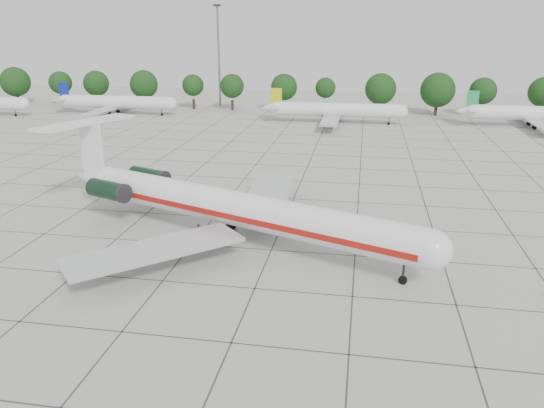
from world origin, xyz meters
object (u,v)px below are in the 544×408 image
(main_airliner, at_px, (220,205))
(bg_airliner_d, at_px, (537,114))
(bg_airliner_c, at_px, (336,110))
(floodlight_mast, at_px, (219,50))
(bg_airliner_b, at_px, (116,102))

(main_airliner, xyz_separation_m, bg_airliner_d, (49.45, 70.66, -0.74))
(bg_airliner_c, height_order, floodlight_mast, floodlight_mast)
(bg_airliner_b, relative_size, bg_airliner_c, 1.00)
(floodlight_mast, bearing_deg, bg_airliner_c, -34.12)
(main_airliner, distance_m, bg_airliner_c, 68.73)
(bg_airliner_c, bearing_deg, main_airliner, -96.35)
(main_airliner, height_order, bg_airliner_d, main_airliner)
(main_airliner, xyz_separation_m, bg_airliner_b, (-45.20, 71.53, -0.74))
(bg_airliner_c, distance_m, bg_airliner_d, 41.91)
(bg_airliner_d, height_order, floodlight_mast, floodlight_mast)
(bg_airliner_d, distance_m, floodlight_mast, 77.25)
(bg_airliner_d, bearing_deg, bg_airliner_c, -176.79)
(bg_airliner_d, xyz_separation_m, floodlight_mast, (-73.91, 19.37, 11.37))
(bg_airliner_c, relative_size, floodlight_mast, 1.11)
(floodlight_mast, bearing_deg, bg_airliner_b, -138.27)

